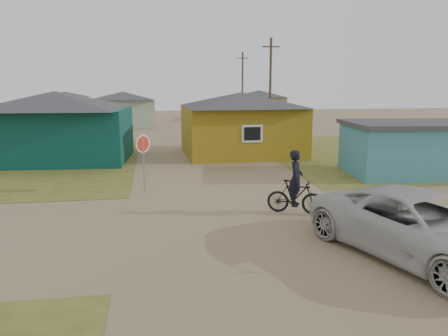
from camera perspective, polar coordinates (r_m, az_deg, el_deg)
The scene contains 13 objects.
ground at distance 13.97m, azimuth 3.68°, elevation -7.52°, with size 120.00×120.00×0.00m, color #977B57.
grass_ne at distance 31.30m, azimuth 23.77°, elevation 1.94°, with size 20.00×18.00×0.00m, color olive.
house_teal at distance 27.07m, azimuth -21.04°, elevation 5.23°, with size 8.93×7.08×4.00m.
house_yellow at distance 27.56m, azimuth 2.30°, elevation 5.94°, with size 7.72×6.76×3.90m.
shed_turquoise at distance 23.29m, azimuth 23.33°, elevation 2.40°, with size 6.71×4.93×2.60m.
house_pale_west at distance 47.06m, azimuth -13.03°, elevation 7.59°, with size 7.04×6.15×3.60m.
house_beige_east at distance 54.53m, azimuth 4.58°, elevation 8.26°, with size 6.95×6.05×3.60m.
house_pale_north at distance 59.97m, azimuth -20.03°, elevation 7.79°, with size 6.28×5.81×3.40m.
utility_pole_near at distance 36.17m, azimuth 6.06°, elevation 10.48°, with size 1.40×0.20×8.00m.
utility_pole_far at distance 51.97m, azimuth 2.42°, elevation 10.67°, with size 1.40×0.20×8.00m.
stop_sign at distance 18.14m, azimuth -10.51°, elevation 2.37°, with size 0.74×0.32×2.40m.
cyclist at distance 15.21m, azimuth 9.32°, elevation -2.94°, with size 2.01×1.32×2.21m.
vehicle at distance 12.27m, azimuth 24.42°, elevation -7.00°, with size 2.82×6.11×1.70m, color beige.
Camera 1 is at (-3.01, -12.90, 4.43)m, focal length 35.00 mm.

